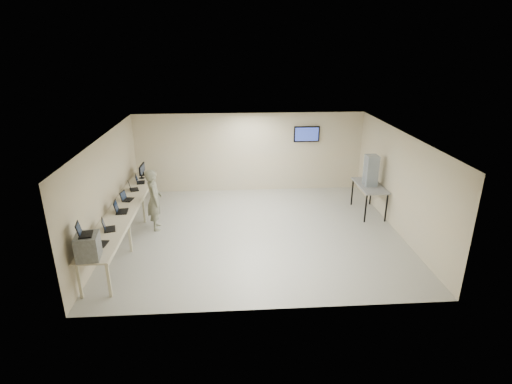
{
  "coord_description": "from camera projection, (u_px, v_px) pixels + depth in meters",
  "views": [
    {
      "loc": [
        -0.71,
        -10.2,
        5.09
      ],
      "look_at": [
        0.0,
        0.2,
        1.15
      ],
      "focal_mm": 28.0,
      "sensor_mm": 36.0,
      "label": 1
    }
  ],
  "objects": [
    {
      "name": "laptop_3",
      "position": [
        126.0,
        198.0,
        11.22
      ],
      "size": [
        0.33,
        0.37,
        0.26
      ],
      "rotation": [
        0.0,
        0.0,
        -0.18
      ],
      "color": "black",
      "rests_on": "workbench"
    },
    {
      "name": "laptop_1",
      "position": [
        107.0,
        227.0,
        9.45
      ],
      "size": [
        0.37,
        0.41,
        0.27
      ],
      "rotation": [
        0.0,
        0.0,
        0.28
      ],
      "color": "black",
      "rests_on": "workbench"
    },
    {
      "name": "workbench",
      "position": [
        125.0,
        209.0,
        10.84
      ],
      "size": [
        0.76,
        6.0,
        0.9
      ],
      "color": "beige",
      "rests_on": "ground"
    },
    {
      "name": "room",
      "position": [
        258.0,
        185.0,
        10.92
      ],
      "size": [
        8.01,
        7.01,
        2.81
      ],
      "color": "#A7A5A0",
      "rests_on": "ground"
    },
    {
      "name": "equipment_box",
      "position": [
        88.0,
        247.0,
        8.15
      ],
      "size": [
        0.51,
        0.56,
        0.53
      ],
      "primitive_type": "cube",
      "rotation": [
        0.0,
        0.0,
        0.13
      ],
      "color": "gray",
      "rests_on": "workbench"
    },
    {
      "name": "monitor_near",
      "position": [
        141.0,
        171.0,
        12.96
      ],
      "size": [
        0.19,
        0.42,
        0.42
      ],
      "color": "black",
      "rests_on": "workbench"
    },
    {
      "name": "laptop_2",
      "position": [
        119.0,
        209.0,
        10.43
      ],
      "size": [
        0.36,
        0.42,
        0.3
      ],
      "rotation": [
        0.0,
        0.0,
        0.11
      ],
      "color": "black",
      "rests_on": "workbench"
    },
    {
      "name": "laptop_on_box",
      "position": [
        83.0,
        232.0,
        8.03
      ],
      "size": [
        0.34,
        0.39,
        0.27
      ],
      "rotation": [
        0.0,
        0.0,
        0.19
      ],
      "color": "black",
      "rests_on": "equipment_box"
    },
    {
      "name": "storage_bins",
      "position": [
        371.0,
        170.0,
        12.16
      ],
      "size": [
        0.36,
        0.4,
        0.95
      ],
      "color": "#8A98A5",
      "rests_on": "side_table"
    },
    {
      "name": "laptop_0",
      "position": [
        98.0,
        242.0,
        8.76
      ],
      "size": [
        0.31,
        0.36,
        0.26
      ],
      "rotation": [
        0.0,
        0.0,
        -0.09
      ],
      "color": "black",
      "rests_on": "workbench"
    },
    {
      "name": "laptop_4",
      "position": [
        132.0,
        188.0,
        11.99
      ],
      "size": [
        0.38,
        0.4,
        0.27
      ],
      "rotation": [
        0.0,
        0.0,
        0.33
      ],
      "color": "black",
      "rests_on": "workbench"
    },
    {
      "name": "laptop_5",
      "position": [
        139.0,
        181.0,
        12.6
      ],
      "size": [
        0.32,
        0.37,
        0.26
      ],
      "rotation": [
        0.0,
        0.0,
        0.17
      ],
      "color": "black",
      "rests_on": "workbench"
    },
    {
      "name": "soldier",
      "position": [
        154.0,
        200.0,
        11.3
      ],
      "size": [
        0.56,
        0.73,
        1.78
      ],
      "primitive_type": "imported",
      "rotation": [
        0.0,
        0.0,
        1.79
      ],
      "color": "#56594D",
      "rests_on": "ground"
    },
    {
      "name": "monitor_far",
      "position": [
        143.0,
        168.0,
        13.25
      ],
      "size": [
        0.18,
        0.41,
        0.41
      ],
      "color": "black",
      "rests_on": "workbench"
    },
    {
      "name": "side_table",
      "position": [
        370.0,
        187.0,
        12.35
      ],
      "size": [
        0.73,
        1.56,
        0.94
      ],
      "color": "gray",
      "rests_on": "ground"
    }
  ]
}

